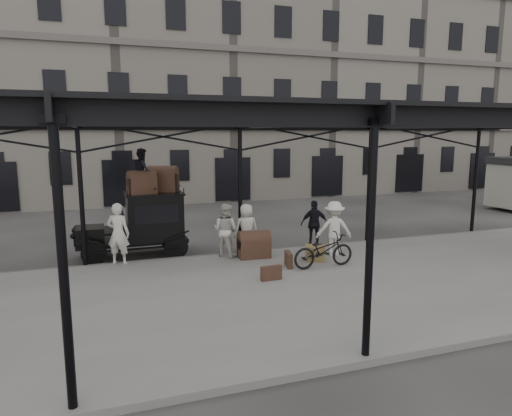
{
  "coord_description": "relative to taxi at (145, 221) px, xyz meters",
  "views": [
    {
      "loc": [
        -4.45,
        -12.54,
        4.17
      ],
      "look_at": [
        0.42,
        1.6,
        1.7
      ],
      "focal_mm": 32.0,
      "sensor_mm": 36.0,
      "label": 1
    }
  ],
  "objects": [
    {
      "name": "ground",
      "position": [
        3.06,
        -3.07,
        -1.2
      ],
      "size": [
        120.0,
        120.0,
        0.0
      ],
      "primitive_type": "plane",
      "color": "#383533",
      "rests_on": "ground"
    },
    {
      "name": "platform",
      "position": [
        3.06,
        -5.07,
        -1.13
      ],
      "size": [
        28.0,
        8.0,
        0.15
      ],
      "primitive_type": "cube",
      "color": "slate",
      "rests_on": "ground"
    },
    {
      "name": "canopy",
      "position": [
        3.06,
        -4.79,
        3.39
      ],
      "size": [
        22.5,
        9.0,
        4.74
      ],
      "color": "black",
      "rests_on": "ground"
    },
    {
      "name": "building_frontage",
      "position": [
        3.06,
        14.93,
        5.8
      ],
      "size": [
        64.0,
        8.0,
        14.0
      ],
      "primitive_type": "cube",
      "color": "slate",
      "rests_on": "ground"
    },
    {
      "name": "taxi",
      "position": [
        0.0,
        0.0,
        0.0
      ],
      "size": [
        3.65,
        1.55,
        2.18
      ],
      "color": "black",
      "rests_on": "ground"
    },
    {
      "name": "porter_left",
      "position": [
        -0.93,
        -1.27,
        -0.1
      ],
      "size": [
        0.83,
        0.71,
        1.92
      ],
      "primitive_type": "imported",
      "rotation": [
        0.0,
        0.0,
        2.71
      ],
      "color": "silver",
      "rests_on": "platform"
    },
    {
      "name": "porter_midleft",
      "position": [
        2.43,
        -1.46,
        -0.18
      ],
      "size": [
        1.07,
        1.07,
        1.75
      ],
      "primitive_type": "imported",
      "rotation": [
        0.0,
        0.0,
        2.36
      ],
      "color": "beige",
      "rests_on": "platform"
    },
    {
      "name": "porter_centre",
      "position": [
        3.21,
        -1.27,
        -0.22
      ],
      "size": [
        0.84,
        0.56,
        1.67
      ],
      "primitive_type": "imported",
      "rotation": [
        0.0,
        0.0,
        3.18
      ],
      "color": "silver",
      "rests_on": "platform"
    },
    {
      "name": "porter_official",
      "position": [
        5.75,
        -1.27,
        -0.22
      ],
      "size": [
        1.05,
        0.62,
        1.67
      ],
      "primitive_type": "imported",
      "rotation": [
        0.0,
        0.0,
        2.91
      ],
      "color": "black",
      "rests_on": "platform"
    },
    {
      "name": "porter_right",
      "position": [
        5.83,
        -2.56,
        -0.15
      ],
      "size": [
        1.31,
        0.96,
        1.81
      ],
      "primitive_type": "imported",
      "rotation": [
        0.0,
        0.0,
        2.87
      ],
      "color": "silver",
      "rests_on": "platform"
    },
    {
      "name": "bicycle",
      "position": [
        4.88,
        -3.66,
        -0.54
      ],
      "size": [
        2.0,
        0.77,
        1.03
      ],
      "primitive_type": "imported",
      "rotation": [
        0.0,
        0.0,
        1.61
      ],
      "color": "black",
      "rests_on": "platform"
    },
    {
      "name": "porter_roof",
      "position": [
        -0.03,
        -0.1,
        1.72
      ],
      "size": [
        0.6,
        0.76,
        1.5
      ],
      "primitive_type": "imported",
      "rotation": [
        0.0,
        0.0,
        1.62
      ],
      "color": "black",
      "rests_on": "taxi"
    },
    {
      "name": "steamer_trunk_roof_near",
      "position": [
        -0.08,
        -0.25,
        1.3
      ],
      "size": [
        0.98,
        0.73,
        0.64
      ],
      "primitive_type": null,
      "rotation": [
        0.0,
        0.0,
        0.24
      ],
      "color": "#4F3224",
      "rests_on": "taxi"
    },
    {
      "name": "steamer_trunk_roof_far",
      "position": [
        0.67,
        0.2,
        1.34
      ],
      "size": [
        1.16,
        0.97,
        0.73
      ],
      "primitive_type": null,
      "rotation": [
        0.0,
        0.0,
        -0.43
      ],
      "color": "#4F3224",
      "rests_on": "taxi"
    },
    {
      "name": "steamer_trunk_platform",
      "position": [
        3.26,
        -1.92,
        -0.68
      ],
      "size": [
        1.05,
        0.68,
        0.74
      ],
      "primitive_type": null,
      "rotation": [
        0.0,
        0.0,
        -0.06
      ],
      "color": "#4F3224",
      "rests_on": "platform"
    },
    {
      "name": "wicker_hamper",
      "position": [
        4.95,
        -2.95,
        -0.8
      ],
      "size": [
        0.73,
        0.66,
        0.5
      ],
      "primitive_type": "cube",
      "rotation": [
        0.0,
        0.0,
        -0.43
      ],
      "color": "olive",
      "rests_on": "platform"
    },
    {
      "name": "suitcase_upright",
      "position": [
        3.91,
        -3.26,
        -0.83
      ],
      "size": [
        0.27,
        0.62,
        0.45
      ],
      "primitive_type": "cube",
      "rotation": [
        0.0,
        0.0,
        -0.21
      ],
      "color": "#4F3224",
      "rests_on": "platform"
    },
    {
      "name": "suitcase_flat",
      "position": [
        2.96,
        -4.29,
        -0.85
      ],
      "size": [
        0.61,
        0.18,
        0.4
      ],
      "primitive_type": "cube",
      "rotation": [
        0.0,
        0.0,
        0.05
      ],
      "color": "#4F3224",
      "rests_on": "platform"
    }
  ]
}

